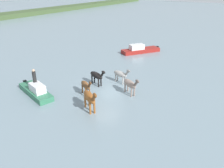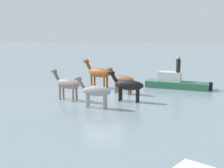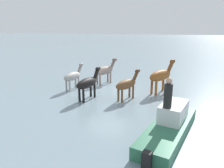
# 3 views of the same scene
# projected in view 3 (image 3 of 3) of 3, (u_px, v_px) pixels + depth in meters

# --- Properties ---
(ground_plane) EXTENTS (202.65, 202.65, 0.00)m
(ground_plane) POSITION_uv_depth(u_px,v_px,m) (107.00, 92.00, 14.09)
(ground_plane) COLOR gray
(horse_chestnut_trailing) EXTENTS (1.44, 2.24, 1.83)m
(horse_chestnut_trailing) POSITION_uv_depth(u_px,v_px,m) (105.00, 70.00, 15.93)
(horse_chestnut_trailing) COLOR gray
(horse_chestnut_trailing) RESTS_ON ground_plane
(horse_lead) EXTENTS (1.32, 2.08, 1.70)m
(horse_lead) POSITION_uv_depth(u_px,v_px,m) (127.00, 84.00, 12.44)
(horse_lead) COLOR brown
(horse_lead) RESTS_ON ground_plane
(horse_mid_herd) EXTENTS (0.83, 2.18, 1.68)m
(horse_mid_herd) POSITION_uv_depth(u_px,v_px,m) (73.00, 76.00, 14.49)
(horse_mid_herd) COLOR #9E9993
(horse_mid_herd) RESTS_ON ground_plane
(horse_dun_straggler) EXTENTS (1.77, 2.47, 2.07)m
(horse_dun_straggler) POSITION_uv_depth(u_px,v_px,m) (161.00, 75.00, 13.74)
(horse_dun_straggler) COLOR brown
(horse_dun_straggler) RESTS_ON ground_plane
(horse_pinto_flank) EXTENTS (1.01, 2.31, 1.80)m
(horse_pinto_flank) POSITION_uv_depth(u_px,v_px,m) (88.00, 83.00, 12.50)
(horse_pinto_flank) COLOR black
(horse_pinto_flank) RESTS_ON ground_plane
(boat_skiff_near) EXTENTS (2.39, 4.81, 1.34)m
(boat_skiff_near) POSITION_uv_depth(u_px,v_px,m) (169.00, 127.00, 8.50)
(boat_skiff_near) COLOR #2D6B4C
(boat_skiff_near) RESTS_ON ground_plane
(person_watcher_seated) EXTENTS (0.32, 0.32, 1.19)m
(person_watcher_seated) POSITION_uv_depth(u_px,v_px,m) (168.00, 94.00, 8.05)
(person_watcher_seated) COLOR black
(person_watcher_seated) RESTS_ON boat_skiff_near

